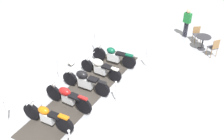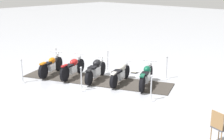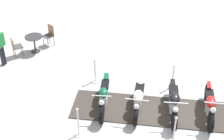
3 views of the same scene
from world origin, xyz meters
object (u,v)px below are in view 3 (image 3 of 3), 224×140
(motorcycle_forest, at_px, (104,96))
(stanchion_left_mid, at_px, (172,81))
(cafe_table, at_px, (34,40))
(cafe_chair_across_table, at_px, (16,46))
(stanchion_left_front, at_px, (95,75))
(cafe_chair_near_table, at_px, (49,34))
(bystander_person, at_px, (0,44))
(stanchion_right_front, at_px, (78,126))
(stanchion_right_mid, at_px, (174,136))
(motorcycle_cream, at_px, (138,99))
(motorcycle_maroon, at_px, (210,105))
(motorcycle_black, at_px, (174,102))

(motorcycle_forest, bearing_deg, stanchion_left_mid, 118.61)
(cafe_table, relative_size, cafe_chair_across_table, 0.88)
(stanchion_left_front, bearing_deg, cafe_chair_near_table, -112.42)
(stanchion_left_mid, bearing_deg, cafe_chair_across_table, -79.36)
(stanchion_left_mid, relative_size, bystander_person, 0.62)
(stanchion_right_front, xyz_separation_m, stanchion_left_mid, (-3.80, 1.64, -0.03))
(stanchion_left_front, xyz_separation_m, cafe_chair_across_table, (0.14, -3.93, 0.22))
(stanchion_right_mid, xyz_separation_m, bystander_person, (-0.66, -7.75, 0.65))
(stanchion_right_mid, bearing_deg, motorcycle_cream, -117.92)
(stanchion_left_front, xyz_separation_m, cafe_table, (-0.56, -3.51, 0.27))
(motorcycle_maroon, xyz_separation_m, cafe_table, (-0.38, -7.90, 0.05))
(motorcycle_forest, xyz_separation_m, cafe_table, (-1.71, -4.61, 0.09))
(stanchion_left_front, relative_size, bystander_person, 0.61)
(motorcycle_cream, bearing_deg, motorcycle_forest, -88.73)
(motorcycle_cream, height_order, motorcycle_black, motorcycle_black)
(motorcycle_black, height_order, cafe_chair_near_table, cafe_chair_near_table)
(stanchion_right_front, height_order, stanchion_left_mid, stanchion_right_front)
(cafe_table, relative_size, cafe_chair_near_table, 0.78)
(motorcycle_maroon, bearing_deg, motorcycle_black, -88.57)
(motorcycle_forest, relative_size, motorcycle_cream, 1.04)
(cafe_chair_near_table, bearing_deg, cafe_table, 0.00)
(stanchion_left_mid, bearing_deg, stanchion_right_mid, 22.15)
(stanchion_left_front, bearing_deg, motorcycle_cream, 72.02)
(stanchion_left_front, bearing_deg, bystander_person, -76.89)
(motorcycle_cream, relative_size, stanchion_right_mid, 1.82)
(motorcycle_black, bearing_deg, motorcycle_cream, -92.48)
(cafe_chair_across_table, bearing_deg, motorcycle_black, -60.45)
(stanchion_left_front, height_order, cafe_table, stanchion_left_front)
(stanchion_left_front, bearing_deg, cafe_table, -99.13)
(cafe_chair_near_table, bearing_deg, motorcycle_forest, 74.55)
(stanchion_right_front, height_order, bystander_person, bystander_person)
(stanchion_right_mid, distance_m, stanchion_right_front, 2.95)
(stanchion_left_mid, distance_m, cafe_chair_near_table, 6.05)
(stanchion_left_front, distance_m, stanchion_right_front, 2.90)
(stanchion_left_front, bearing_deg, motorcycle_black, 85.34)
(motorcycle_cream, xyz_separation_m, stanchion_right_mid, (0.86, 1.63, -0.14))
(motorcycle_maroon, distance_m, cafe_table, 7.91)
(motorcycle_maroon, relative_size, stanchion_left_mid, 2.00)
(stanchion_right_mid, distance_m, stanchion_left_front, 4.13)
(motorcycle_forest, xyz_separation_m, stanchion_left_front, (-1.15, -1.09, -0.18))
(cafe_chair_near_table, xyz_separation_m, bystander_person, (2.28, -0.62, 0.43))
(stanchion_left_mid, bearing_deg, stanchion_right_front, -23.31)
(motorcycle_black, distance_m, bystander_person, 7.27)
(cafe_table, height_order, bystander_person, bystander_person)
(cafe_chair_near_table, distance_m, bystander_person, 2.40)
(stanchion_right_mid, xyz_separation_m, cafe_chair_near_table, (-2.94, -7.13, 0.22))
(stanchion_left_mid, relative_size, cafe_chair_near_table, 1.05)
(stanchion_right_front, relative_size, cafe_chair_across_table, 1.24)
(cafe_table, height_order, cafe_chair_near_table, cafe_chair_near_table)
(stanchion_left_mid, height_order, cafe_chair_across_table, stanchion_left_mid)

